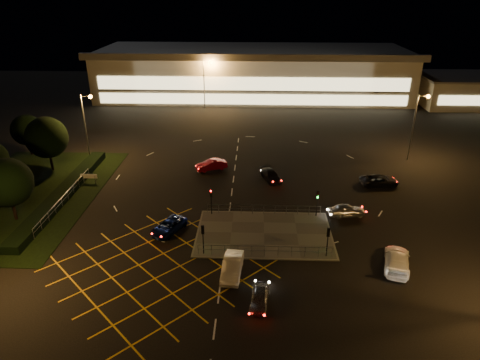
{
  "coord_description": "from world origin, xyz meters",
  "views": [
    {
      "loc": [
        0.93,
        -41.11,
        24.26
      ],
      "look_at": [
        -0.93,
        7.37,
        2.0
      ],
      "focal_mm": 32.0,
      "sensor_mm": 36.0,
      "label": 1
    }
  ],
  "objects_px": {
    "car_circ_red": "(211,165)",
    "car_east_grey": "(379,180)",
    "signal_sw": "(203,234)",
    "car_approach_white": "(397,260)",
    "car_far_dkgrey": "(271,175)",
    "signal_ne": "(317,198)",
    "car_near_silver": "(260,298)",
    "car_left_blue": "(169,226)",
    "signal_se": "(328,236)",
    "car_queue_white": "(232,267)",
    "signal_nw": "(211,196)",
    "car_right_silver": "(347,210)"
  },
  "relations": [
    {
      "from": "car_far_dkgrey",
      "to": "signal_nw",
      "type": "bearing_deg",
      "value": -146.45
    },
    {
      "from": "car_circ_red",
      "to": "car_east_grey",
      "type": "bearing_deg",
      "value": 53.98
    },
    {
      "from": "car_queue_white",
      "to": "car_right_silver",
      "type": "bearing_deg",
      "value": 46.62
    },
    {
      "from": "signal_sw",
      "to": "car_left_blue",
      "type": "relative_size",
      "value": 0.68
    },
    {
      "from": "signal_sw",
      "to": "car_circ_red",
      "type": "distance_m",
      "value": 21.27
    },
    {
      "from": "signal_ne",
      "to": "car_queue_white",
      "type": "relative_size",
      "value": 0.66
    },
    {
      "from": "signal_ne",
      "to": "car_left_blue",
      "type": "distance_m",
      "value": 16.78
    },
    {
      "from": "signal_nw",
      "to": "car_queue_white",
      "type": "bearing_deg",
      "value": -74.78
    },
    {
      "from": "signal_ne",
      "to": "car_circ_red",
      "type": "xyz_separation_m",
      "value": [
        -13.34,
        13.18,
        -1.63
      ]
    },
    {
      "from": "signal_sw",
      "to": "car_queue_white",
      "type": "bearing_deg",
      "value": 134.85
    },
    {
      "from": "signal_se",
      "to": "car_approach_white",
      "type": "bearing_deg",
      "value": 167.46
    },
    {
      "from": "signal_ne",
      "to": "car_far_dkgrey",
      "type": "bearing_deg",
      "value": 116.01
    },
    {
      "from": "car_east_grey",
      "to": "car_approach_white",
      "type": "relative_size",
      "value": 0.93
    },
    {
      "from": "car_left_blue",
      "to": "car_far_dkgrey",
      "type": "bearing_deg",
      "value": 76.19
    },
    {
      "from": "signal_sw",
      "to": "signal_se",
      "type": "xyz_separation_m",
      "value": [
        12.0,
        0.0,
        0.0
      ]
    },
    {
      "from": "signal_nw",
      "to": "signal_ne",
      "type": "distance_m",
      "value": 12.0
    },
    {
      "from": "car_near_silver",
      "to": "car_east_grey",
      "type": "xyz_separation_m",
      "value": [
        15.91,
        23.78,
        0.08
      ]
    },
    {
      "from": "car_far_dkgrey",
      "to": "signal_ne",
      "type": "bearing_deg",
      "value": -85.02
    },
    {
      "from": "car_far_dkgrey",
      "to": "car_circ_red",
      "type": "xyz_separation_m",
      "value": [
        -8.46,
        3.17,
        0.09
      ]
    },
    {
      "from": "signal_se",
      "to": "car_queue_white",
      "type": "relative_size",
      "value": 0.66
    },
    {
      "from": "signal_sw",
      "to": "signal_nw",
      "type": "height_order",
      "value": "same"
    },
    {
      "from": "signal_se",
      "to": "signal_ne",
      "type": "height_order",
      "value": "same"
    },
    {
      "from": "car_east_grey",
      "to": "signal_nw",
      "type": "bearing_deg",
      "value": 107.02
    },
    {
      "from": "car_queue_white",
      "to": "car_left_blue",
      "type": "bearing_deg",
      "value": 139.84
    },
    {
      "from": "signal_sw",
      "to": "car_approach_white",
      "type": "height_order",
      "value": "signal_sw"
    },
    {
      "from": "car_queue_white",
      "to": "car_approach_white",
      "type": "distance_m",
      "value": 15.43
    },
    {
      "from": "signal_ne",
      "to": "car_approach_white",
      "type": "bearing_deg",
      "value": -56.0
    },
    {
      "from": "car_near_silver",
      "to": "car_approach_white",
      "type": "relative_size",
      "value": 0.68
    },
    {
      "from": "car_right_silver",
      "to": "car_circ_red",
      "type": "relative_size",
      "value": 0.94
    },
    {
      "from": "signal_se",
      "to": "signal_ne",
      "type": "relative_size",
      "value": 1.0
    },
    {
      "from": "signal_sw",
      "to": "car_approach_white",
      "type": "xyz_separation_m",
      "value": [
        18.34,
        -1.41,
        -1.58
      ]
    },
    {
      "from": "car_queue_white",
      "to": "car_circ_red",
      "type": "xyz_separation_m",
      "value": [
        -4.33,
        24.17,
        -0.05
      ]
    },
    {
      "from": "car_right_silver",
      "to": "car_near_silver",
      "type": "bearing_deg",
      "value": 137.31
    },
    {
      "from": "car_near_silver",
      "to": "car_right_silver",
      "type": "bearing_deg",
      "value": 63.17
    },
    {
      "from": "signal_ne",
      "to": "car_far_dkgrey",
      "type": "xyz_separation_m",
      "value": [
        -4.88,
        10.01,
        -1.72
      ]
    },
    {
      "from": "signal_ne",
      "to": "car_near_silver",
      "type": "xyz_separation_m",
      "value": [
        -6.52,
        -14.95,
        -1.74
      ]
    },
    {
      "from": "signal_se",
      "to": "car_near_silver",
      "type": "bearing_deg",
      "value": 46.87
    },
    {
      "from": "signal_nw",
      "to": "car_approach_white",
      "type": "height_order",
      "value": "signal_nw"
    },
    {
      "from": "car_approach_white",
      "to": "car_left_blue",
      "type": "bearing_deg",
      "value": 2.17
    },
    {
      "from": "car_left_blue",
      "to": "car_circ_red",
      "type": "bearing_deg",
      "value": 105.83
    },
    {
      "from": "signal_sw",
      "to": "signal_ne",
      "type": "height_order",
      "value": "same"
    },
    {
      "from": "car_queue_white",
      "to": "car_left_blue",
      "type": "height_order",
      "value": "car_queue_white"
    },
    {
      "from": "car_left_blue",
      "to": "car_far_dkgrey",
      "type": "height_order",
      "value": "car_far_dkgrey"
    },
    {
      "from": "car_near_silver",
      "to": "car_circ_red",
      "type": "xyz_separation_m",
      "value": [
        -6.82,
        28.13,
        0.11
      ]
    },
    {
      "from": "car_right_silver",
      "to": "signal_sw",
      "type": "bearing_deg",
      "value": 108.81
    },
    {
      "from": "signal_se",
      "to": "car_circ_red",
      "type": "xyz_separation_m",
      "value": [
        -13.34,
        21.16,
        -1.63
      ]
    },
    {
      "from": "signal_ne",
      "to": "signal_nw",
      "type": "bearing_deg",
      "value": 180.0
    },
    {
      "from": "signal_sw",
      "to": "car_near_silver",
      "type": "relative_size",
      "value": 0.86
    },
    {
      "from": "signal_nw",
      "to": "car_right_silver",
      "type": "bearing_deg",
      "value": 1.29
    },
    {
      "from": "signal_nw",
      "to": "car_right_silver",
      "type": "height_order",
      "value": "signal_nw"
    }
  ]
}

